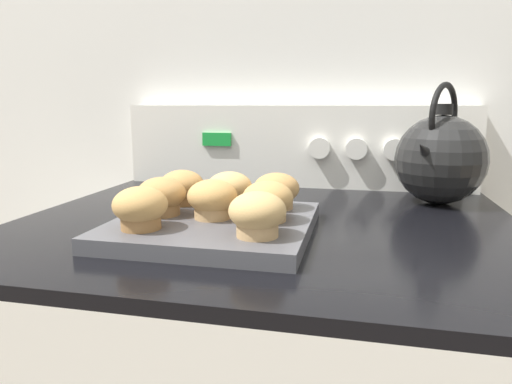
{
  "coord_description": "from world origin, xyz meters",
  "views": [
    {
      "loc": [
        0.14,
        -0.36,
        1.1
      ],
      "look_at": [
        0.0,
        0.27,
        0.97
      ],
      "focal_mm": 32.0,
      "sensor_mm": 36.0,
      "label": 1
    }
  ],
  "objects_px": {
    "muffin_pan": "(215,225)",
    "tea_kettle": "(440,158)",
    "muffin_r1_c1": "(212,199)",
    "muffin_r0_c2": "(257,214)",
    "muffin_r2_c0": "(182,187)",
    "muffin_r1_c2": "(268,201)",
    "muffin_r2_c1": "(230,189)",
    "muffin_r0_c0": "(140,208)",
    "muffin_r2_c2": "(276,191)",
    "muffin_r1_c0": "(162,196)"
  },
  "relations": [
    {
      "from": "muffin_r2_c1",
      "to": "muffin_r2_c2",
      "type": "bearing_deg",
      "value": 3.31
    },
    {
      "from": "muffin_r1_c0",
      "to": "muffin_r2_c0",
      "type": "relative_size",
      "value": 1.0
    },
    {
      "from": "muffin_r1_c2",
      "to": "tea_kettle",
      "type": "xyz_separation_m",
      "value": [
        0.27,
        0.28,
        0.04
      ]
    },
    {
      "from": "muffin_r1_c1",
      "to": "muffin_r2_c2",
      "type": "relative_size",
      "value": 1.0
    },
    {
      "from": "muffin_r1_c2",
      "to": "muffin_r0_c0",
      "type": "bearing_deg",
      "value": -152.94
    },
    {
      "from": "muffin_r0_c0",
      "to": "muffin_r1_c2",
      "type": "relative_size",
      "value": 1.0
    },
    {
      "from": "muffin_r0_c0",
      "to": "muffin_r1_c1",
      "type": "bearing_deg",
      "value": 45.35
    },
    {
      "from": "muffin_r0_c2",
      "to": "muffin_r2_c1",
      "type": "distance_m",
      "value": 0.17
    },
    {
      "from": "muffin_r2_c0",
      "to": "muffin_r2_c1",
      "type": "xyz_separation_m",
      "value": [
        0.08,
        -0.0,
        0.0
      ]
    },
    {
      "from": "muffin_pan",
      "to": "muffin_r2_c1",
      "type": "height_order",
      "value": "muffin_r2_c1"
    },
    {
      "from": "muffin_r0_c0",
      "to": "muffin_pan",
      "type": "bearing_deg",
      "value": 45.12
    },
    {
      "from": "muffin_r1_c2",
      "to": "muffin_r2_c1",
      "type": "height_order",
      "value": "same"
    },
    {
      "from": "muffin_r1_c0",
      "to": "muffin_r1_c1",
      "type": "xyz_separation_m",
      "value": [
        0.08,
        -0.0,
        0.0
      ]
    },
    {
      "from": "muffin_r1_c0",
      "to": "tea_kettle",
      "type": "distance_m",
      "value": 0.52
    },
    {
      "from": "muffin_pan",
      "to": "muffin_r2_c1",
      "type": "distance_m",
      "value": 0.09
    },
    {
      "from": "muffin_r1_c2",
      "to": "muffin_r1_c0",
      "type": "bearing_deg",
      "value": -179.78
    },
    {
      "from": "muffin_r0_c0",
      "to": "muffin_r0_c2",
      "type": "bearing_deg",
      "value": 0.03
    },
    {
      "from": "muffin_r0_c2",
      "to": "muffin_r2_c0",
      "type": "distance_m",
      "value": 0.22
    },
    {
      "from": "muffin_r1_c0",
      "to": "tea_kettle",
      "type": "xyz_separation_m",
      "value": [
        0.43,
        0.28,
        0.04
      ]
    },
    {
      "from": "muffin_r0_c0",
      "to": "muffin_r2_c0",
      "type": "xyz_separation_m",
      "value": [
        -0.0,
        0.16,
        0.0
      ]
    },
    {
      "from": "muffin_r1_c0",
      "to": "muffin_r2_c0",
      "type": "height_order",
      "value": "same"
    },
    {
      "from": "muffin_r1_c0",
      "to": "muffin_r1_c1",
      "type": "relative_size",
      "value": 1.0
    },
    {
      "from": "muffin_r0_c0",
      "to": "muffin_r2_c2",
      "type": "bearing_deg",
      "value": 46.0
    },
    {
      "from": "muffin_r1_c1",
      "to": "muffin_r0_c0",
      "type": "bearing_deg",
      "value": -134.65
    },
    {
      "from": "muffin_r0_c0",
      "to": "muffin_r1_c1",
      "type": "xyz_separation_m",
      "value": [
        0.07,
        0.08,
        0.0
      ]
    },
    {
      "from": "muffin_pan",
      "to": "muffin_r0_c0",
      "type": "bearing_deg",
      "value": -134.88
    },
    {
      "from": "muffin_pan",
      "to": "tea_kettle",
      "type": "relative_size",
      "value": 1.24
    },
    {
      "from": "muffin_pan",
      "to": "muffin_r1_c1",
      "type": "xyz_separation_m",
      "value": [
        -0.0,
        -0.0,
        0.04
      ]
    },
    {
      "from": "muffin_r2_c2",
      "to": "tea_kettle",
      "type": "height_order",
      "value": "tea_kettle"
    },
    {
      "from": "muffin_r1_c2",
      "to": "tea_kettle",
      "type": "bearing_deg",
      "value": 46.21
    },
    {
      "from": "muffin_r2_c2",
      "to": "tea_kettle",
      "type": "bearing_deg",
      "value": 36.64
    },
    {
      "from": "tea_kettle",
      "to": "muffin_r1_c2",
      "type": "bearing_deg",
      "value": -133.79
    },
    {
      "from": "muffin_r0_c2",
      "to": "muffin_r2_c1",
      "type": "bearing_deg",
      "value": 117.53
    },
    {
      "from": "muffin_r1_c0",
      "to": "muffin_r2_c0",
      "type": "xyz_separation_m",
      "value": [
        0.0,
        0.08,
        0.0
      ]
    },
    {
      "from": "muffin_pan",
      "to": "muffin_r2_c2",
      "type": "bearing_deg",
      "value": 46.85
    },
    {
      "from": "muffin_r0_c2",
      "to": "muffin_r2_c0",
      "type": "bearing_deg",
      "value": 136.24
    },
    {
      "from": "muffin_r0_c0",
      "to": "muffin_r0_c2",
      "type": "height_order",
      "value": "same"
    },
    {
      "from": "muffin_r2_c2",
      "to": "tea_kettle",
      "type": "relative_size",
      "value": 0.32
    },
    {
      "from": "muffin_r0_c0",
      "to": "muffin_r2_c1",
      "type": "height_order",
      "value": "same"
    },
    {
      "from": "muffin_r0_c2",
      "to": "tea_kettle",
      "type": "height_order",
      "value": "tea_kettle"
    },
    {
      "from": "muffin_r1_c1",
      "to": "muffin_r2_c1",
      "type": "bearing_deg",
      "value": 87.76
    },
    {
      "from": "muffin_pan",
      "to": "muffin_r1_c2",
      "type": "height_order",
      "value": "muffin_r1_c2"
    },
    {
      "from": "muffin_r0_c2",
      "to": "muffin_r1_c1",
      "type": "xyz_separation_m",
      "value": [
        -0.08,
        0.08,
        0.0
      ]
    },
    {
      "from": "muffin_r0_c0",
      "to": "muffin_r1_c0",
      "type": "height_order",
      "value": "same"
    },
    {
      "from": "muffin_r1_c2",
      "to": "tea_kettle",
      "type": "relative_size",
      "value": 0.32
    },
    {
      "from": "muffin_r1_c2",
      "to": "muffin_r2_c1",
      "type": "bearing_deg",
      "value": 135.9
    },
    {
      "from": "muffin_pan",
      "to": "muffin_r1_c1",
      "type": "distance_m",
      "value": 0.04
    },
    {
      "from": "muffin_r0_c0",
      "to": "muffin_r1_c2",
      "type": "height_order",
      "value": "same"
    },
    {
      "from": "muffin_r1_c2",
      "to": "tea_kettle",
      "type": "height_order",
      "value": "tea_kettle"
    },
    {
      "from": "muffin_r0_c0",
      "to": "muffin_r1_c1",
      "type": "relative_size",
      "value": 1.0
    }
  ]
}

